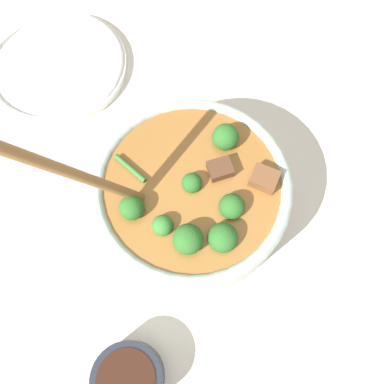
% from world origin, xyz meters
% --- Properties ---
extents(ground_plane, '(4.00, 4.00, 0.00)m').
position_xyz_m(ground_plane, '(0.00, 0.00, 0.00)').
color(ground_plane, silver).
extents(stew_bowl, '(0.26, 0.29, 0.29)m').
position_xyz_m(stew_bowl, '(-0.00, 0.00, 0.05)').
color(stew_bowl, '#B2C6BC').
rests_on(stew_bowl, ground_plane).
extents(condiment_bowl, '(0.09, 0.09, 0.04)m').
position_xyz_m(condiment_bowl, '(-0.11, 0.21, 0.02)').
color(condiment_bowl, '#232833').
rests_on(condiment_bowl, ground_plane).
extents(empty_plate, '(0.24, 0.24, 0.02)m').
position_xyz_m(empty_plate, '(0.34, -0.01, 0.01)').
color(empty_plate, white).
rests_on(empty_plate, ground_plane).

